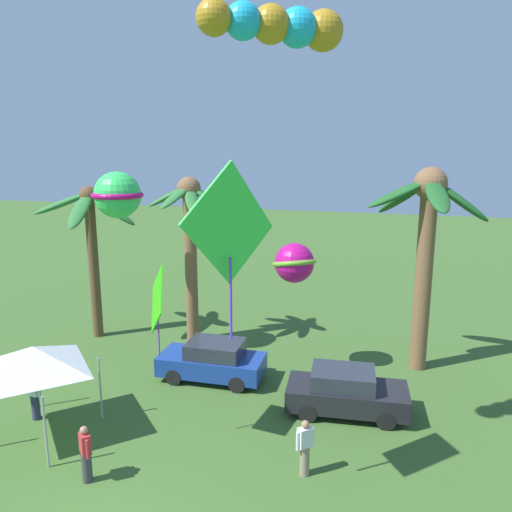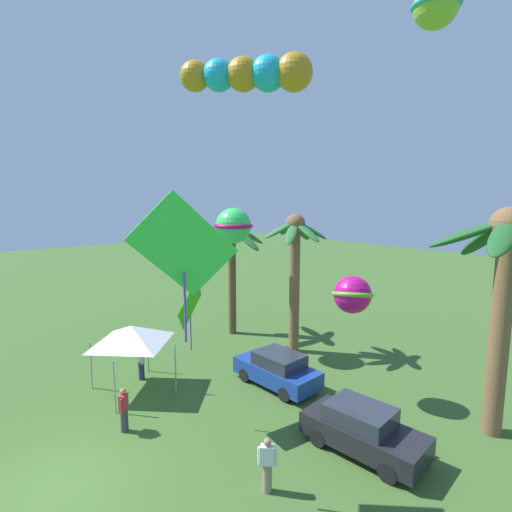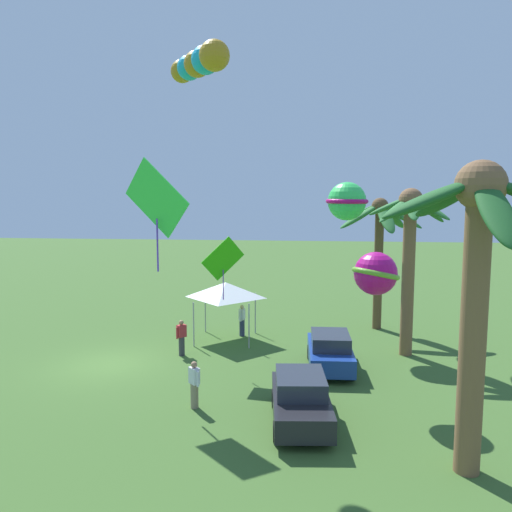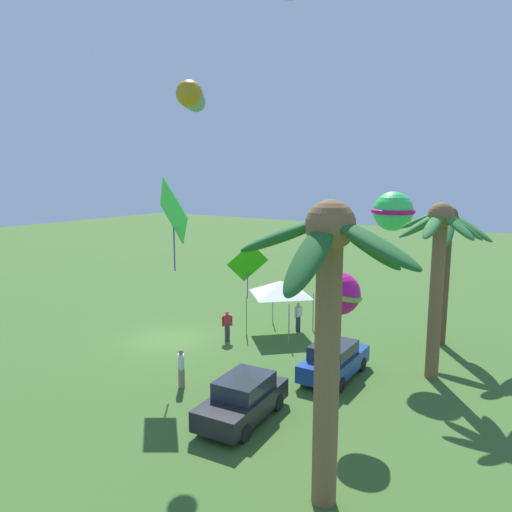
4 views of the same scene
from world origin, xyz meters
TOP-DOWN VIEW (x-y plane):
  - ground_plane at (0.00, 0.00)m, footprint 120.00×120.00m
  - palm_tree_0 at (6.90, 12.34)m, footprint 4.54×4.94m
  - palm_tree_1 at (-2.78, 12.52)m, footprint 3.54×3.47m
  - palm_tree_2 at (-7.23, 11.84)m, footprint 4.31×4.39m
  - parked_car_0 at (4.58, 8.04)m, footprint 4.05×2.07m
  - parked_car_1 at (-0.49, 9.11)m, footprint 3.96×1.86m
  - spectator_0 at (3.88, 4.52)m, footprint 0.43×0.43m
  - spectator_1 at (-1.53, 2.67)m, footprint 0.44×0.42m
  - spectator_2 at (-4.94, 4.89)m, footprint 0.54×0.30m
  - festival_tent at (-4.21, 4.19)m, footprint 2.86×2.86m
  - kite_tube_1 at (3.01, 4.64)m, footprint 3.01×2.43m
  - kite_ball_2 at (-4.62, 9.94)m, footprint 2.69×2.69m
  - kite_ball_3 at (2.28, 10.50)m, footprint 2.27×2.27m
  - kite_diamond_4 at (-0.38, 4.76)m, footprint 1.06×1.61m
  - kite_diamond_5 at (2.41, 2.92)m, footprint 1.23×2.66m

SIDE VIEW (x-z plane):
  - ground_plane at x=0.00m, z-range 0.00..0.00m
  - parked_car_0 at x=4.58m, z-range 0.00..1.51m
  - parked_car_1 at x=-0.49m, z-range 0.00..1.51m
  - spectator_0 at x=3.88m, z-range 0.02..1.61m
  - spectator_1 at x=-1.53m, z-range 0.02..1.61m
  - spectator_2 at x=-4.94m, z-range 0.02..1.61m
  - festival_tent at x=-4.21m, z-range 1.04..3.89m
  - kite_ball_3 at x=2.28m, z-range 3.64..5.12m
  - kite_diamond_4 at x=-0.38m, z-range 3.14..5.75m
  - palm_tree_2 at x=-7.23m, z-range 1.76..8.68m
  - palm_tree_1 at x=-2.78m, z-range 1.61..8.96m
  - palm_tree_0 at x=6.90m, z-range 1.75..9.62m
  - kite_ball_2 at x=-4.62m, z-range 5.85..7.66m
  - kite_diamond_5 at x=2.41m, z-range 4.87..8.86m
  - kite_tube_1 at x=3.01m, z-range 10.80..11.75m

